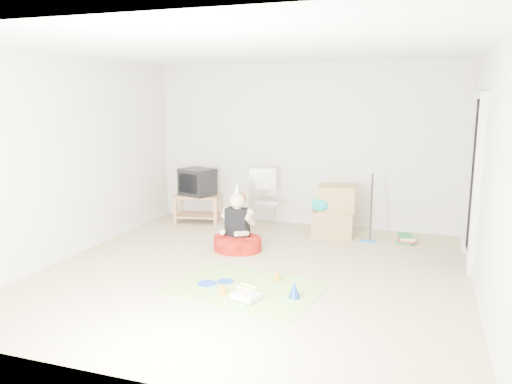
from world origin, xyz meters
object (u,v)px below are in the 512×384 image
(crt_tv, at_px, (197,182))
(tv_stand, at_px, (198,206))
(birthday_cake, at_px, (246,297))
(folding_chair, at_px, (263,200))
(cardboard_boxes, at_px, (334,212))
(seated_woman, at_px, (237,235))

(crt_tv, bearing_deg, tv_stand, -42.80)
(crt_tv, relative_size, birthday_cake, 1.67)
(tv_stand, relative_size, crt_tv, 1.58)
(tv_stand, distance_m, folding_chair, 1.23)
(birthday_cake, bearing_deg, cardboard_boxes, 81.13)
(tv_stand, distance_m, seated_woman, 1.74)
(seated_woman, relative_size, birthday_cake, 3.14)
(tv_stand, bearing_deg, folding_chair, -7.60)
(crt_tv, height_order, folding_chair, folding_chair)
(crt_tv, relative_size, folding_chair, 0.52)
(crt_tv, xyz_separation_m, birthday_cake, (1.88, -2.86, -0.65))
(tv_stand, xyz_separation_m, seated_woman, (1.19, -1.27, -0.06))
(tv_stand, relative_size, folding_chair, 0.82)
(cardboard_boxes, xyz_separation_m, birthday_cake, (-0.42, -2.72, -0.33))
(cardboard_boxes, bearing_deg, crt_tv, 176.42)
(birthday_cake, bearing_deg, folding_chair, 104.26)
(crt_tv, relative_size, cardboard_boxes, 0.67)
(seated_woman, bearing_deg, crt_tv, 133.10)
(tv_stand, height_order, cardboard_boxes, cardboard_boxes)
(crt_tv, xyz_separation_m, cardboard_boxes, (2.31, -0.14, -0.31))
(cardboard_boxes, relative_size, birthday_cake, 2.51)
(folding_chair, xyz_separation_m, seated_woman, (-0.01, -1.11, -0.27))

